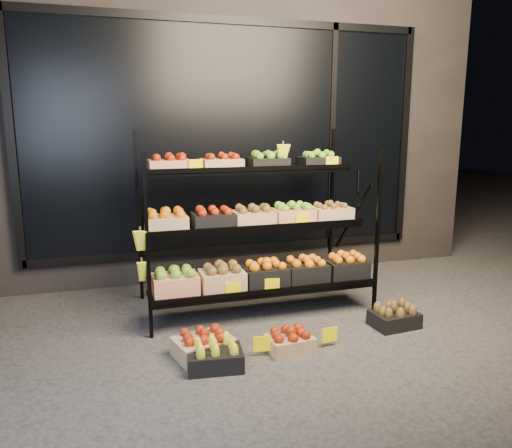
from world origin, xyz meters
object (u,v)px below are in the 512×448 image
object	(u,v)px
floor_crate_midleft	(215,356)
floor_crate_midright	(290,340)
floor_crate_left	(203,344)
display_rack	(255,226)

from	to	relation	value
floor_crate_midleft	floor_crate_midright	distance (m)	0.62
floor_crate_left	floor_crate_midright	bearing A→B (deg)	-24.14
floor_crate_midleft	floor_crate_left	bearing A→B (deg)	108.73
display_rack	floor_crate_midright	distance (m)	1.20
display_rack	floor_crate_left	distance (m)	1.30
floor_crate_midleft	floor_crate_midright	bearing A→B (deg)	15.71
display_rack	floor_crate_midleft	xyz separation A→B (m)	(-0.63, -1.07, -0.69)
floor_crate_midleft	floor_crate_midright	size ratio (longest dim) A/B	1.16
display_rack	floor_crate_left	world-z (taller)	display_rack
floor_crate_left	floor_crate_midright	distance (m)	0.66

